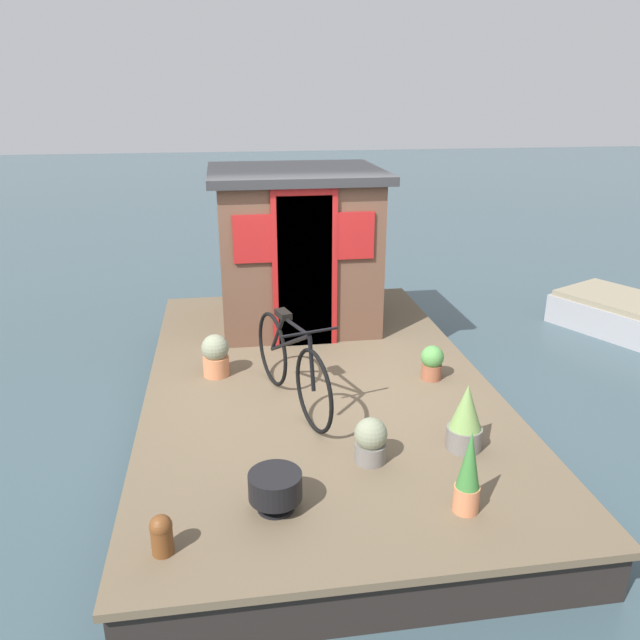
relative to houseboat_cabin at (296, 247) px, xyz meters
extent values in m
plane|color=#384C54|center=(-1.72, 0.00, -1.40)|extent=(60.00, 60.00, 0.00)
cube|color=brown|center=(-1.72, 0.00, -0.98)|extent=(5.67, 3.37, 0.06)
cube|color=black|center=(-1.72, 0.00, -1.21)|extent=(5.56, 3.30, 0.39)
cube|color=brown|center=(0.01, 0.00, -0.06)|extent=(1.63, 1.82, 1.78)
cube|color=#28282B|center=(0.01, 0.00, 0.88)|extent=(1.83, 2.02, 0.10)
cube|color=maroon|center=(-0.82, 0.00, -0.10)|extent=(0.04, 0.60, 1.70)
cube|color=maroon|center=(-0.83, 0.00, -0.05)|extent=(0.03, 0.72, 1.80)
cube|color=maroon|center=(-0.82, -0.55, 0.30)|extent=(0.03, 0.44, 0.52)
cube|color=maroon|center=(-0.82, 0.55, 0.30)|extent=(0.03, 0.44, 0.52)
torus|color=black|center=(-2.72, 0.18, -0.58)|extent=(0.71, 0.23, 0.73)
torus|color=black|center=(-1.77, 0.45, -0.58)|extent=(0.71, 0.23, 0.73)
cylinder|color=black|center=(-2.21, 0.32, -0.35)|extent=(0.91, 0.29, 0.50)
cylinder|color=black|center=(-2.36, 0.28, -0.13)|extent=(0.58, 0.19, 0.07)
cylinder|color=black|center=(-1.92, 0.40, -0.37)|extent=(0.34, 0.13, 0.46)
cylinder|color=black|center=(-2.69, 0.19, -0.35)|extent=(0.12, 0.07, 0.48)
cube|color=black|center=(-2.07, 0.36, -0.12)|extent=(0.22, 0.15, 0.06)
cylinder|color=black|center=(-2.65, 0.20, -0.08)|extent=(0.16, 0.49, 0.02)
cylinder|color=slate|center=(-3.21, -0.98, -0.86)|extent=(0.29, 0.29, 0.19)
cone|color=#70934C|center=(-3.21, -0.98, -0.57)|extent=(0.26, 0.26, 0.38)
cylinder|color=slate|center=(-3.28, -0.19, -0.88)|extent=(0.25, 0.25, 0.15)
sphere|color=gray|center=(-3.28, -0.19, -0.71)|extent=(0.26, 0.26, 0.26)
cylinder|color=#935138|center=(-1.91, -1.14, -0.87)|extent=(0.20, 0.20, 0.16)
sphere|color=#4C8942|center=(-1.91, -1.14, -0.71)|extent=(0.23, 0.23, 0.23)
cylinder|color=#C6754C|center=(-3.98, -0.71, -0.85)|extent=(0.18, 0.18, 0.19)
cone|color=#387533|center=(-3.98, -0.71, -0.54)|extent=(0.16, 0.16, 0.43)
cylinder|color=#C6754C|center=(-1.49, 1.01, -0.85)|extent=(0.26, 0.26, 0.20)
sphere|color=gray|center=(-1.49, 1.01, -0.65)|extent=(0.28, 0.28, 0.28)
cylinder|color=black|center=(-3.76, 0.59, -0.76)|extent=(0.37, 0.37, 0.19)
cylinder|color=black|center=(-3.76, 0.59, -0.90)|extent=(0.04, 0.04, 0.09)
cylinder|color=black|center=(-3.76, 0.59, -0.94)|extent=(0.26, 0.26, 0.02)
cylinder|color=brown|center=(-4.10, 1.33, -0.85)|extent=(0.14, 0.14, 0.20)
sphere|color=brown|center=(-4.10, 1.33, -0.75)|extent=(0.15, 0.15, 0.15)
camera|label=1|loc=(-7.41, 0.84, 1.80)|focal=35.17mm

